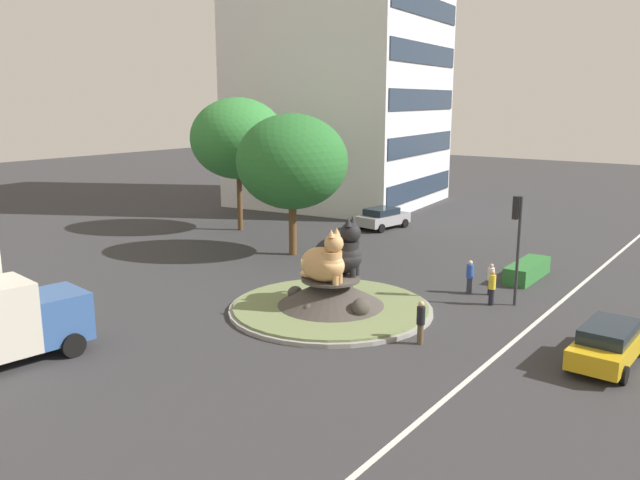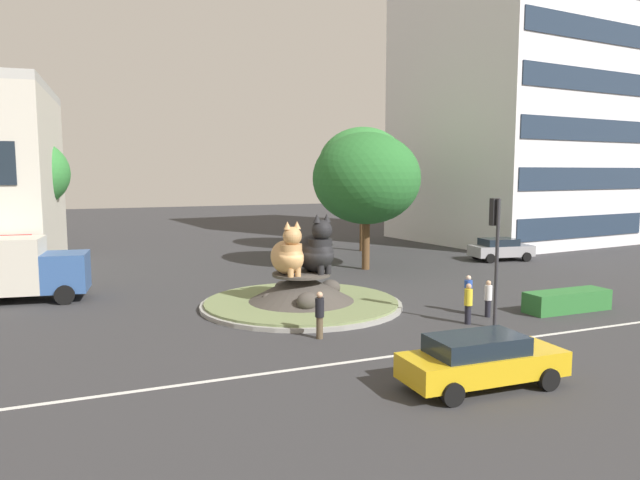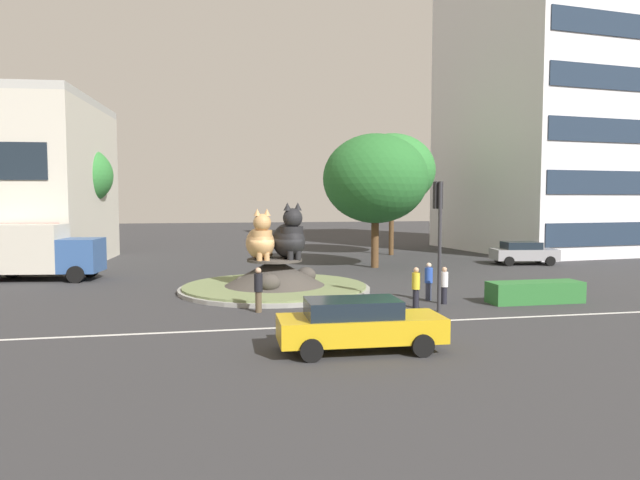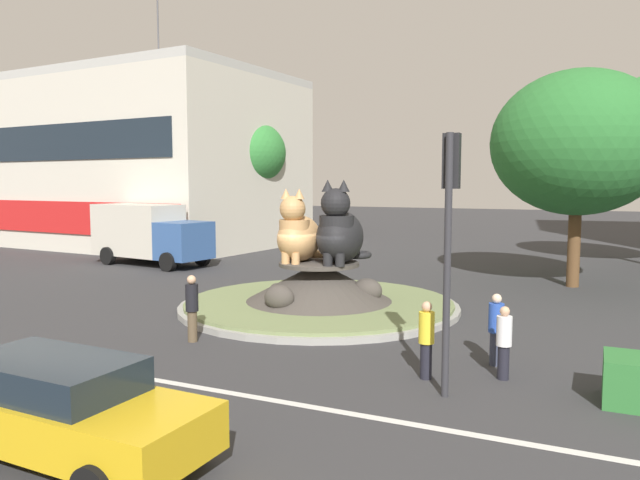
{
  "view_description": "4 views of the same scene",
  "coord_description": "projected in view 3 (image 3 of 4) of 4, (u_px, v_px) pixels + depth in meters",
  "views": [
    {
      "loc": [
        -22.6,
        -15.94,
        9.31
      ],
      "look_at": [
        -0.28,
        0.38,
        3.26
      ],
      "focal_mm": 36.2,
      "sensor_mm": 36.0,
      "label": 1
    },
    {
      "loc": [
        -9.43,
        -24.69,
        6.1
      ],
      "look_at": [
        0.83,
        -0.22,
        3.03
      ],
      "focal_mm": 33.27,
      "sensor_mm": 36.0,
      "label": 2
    },
    {
      "loc": [
        -3.27,
        -27.44,
        4.41
      ],
      "look_at": [
        2.58,
        1.81,
        2.28
      ],
      "focal_mm": 32.54,
      "sensor_mm": 36.0,
      "label": 3
    },
    {
      "loc": [
        8.25,
        -17.75,
        4.14
      ],
      "look_at": [
        -0.05,
        0.19,
        2.25
      ],
      "focal_mm": 33.88,
      "sensor_mm": 36.0,
      "label": 4
    }
  ],
  "objects": [
    {
      "name": "ground_plane",
      "position": [
        275.0,
        291.0,
        27.8
      ],
      "size": [
        160.0,
        160.0,
        0.0
      ],
      "primitive_type": "plane",
      "color": "#333335"
    },
    {
      "name": "lane_centreline",
      "position": [
        303.0,
        327.0,
        19.97
      ],
      "size": [
        112.0,
        0.2,
        0.01
      ],
      "primitive_type": "cube",
      "color": "silver",
      "rests_on": "ground"
    },
    {
      "name": "roundabout_island",
      "position": [
        275.0,
        279.0,
        27.75
      ],
      "size": [
        9.13,
        9.13,
        1.54
      ],
      "color": "gray",
      "rests_on": "ground"
    },
    {
      "name": "cat_statue_calico",
      "position": [
        261.0,
        241.0,
        27.34
      ],
      "size": [
        1.58,
        2.53,
        2.41
      ],
      "rotation": [
        0.0,
        0.0,
        -1.48
      ],
      "color": "tan",
      "rests_on": "roundabout_island"
    },
    {
      "name": "cat_statue_black",
      "position": [
        290.0,
        238.0,
        27.76
      ],
      "size": [
        1.86,
        2.94,
        2.69
      ],
      "rotation": [
        0.0,
        0.0,
        -1.4
      ],
      "color": "black",
      "rests_on": "roundabout_island"
    },
    {
      "name": "traffic_light_mast",
      "position": [
        439.0,
        221.0,
        22.5
      ],
      "size": [
        0.33,
        0.46,
        5.07
      ],
      "rotation": [
        0.0,
        0.0,
        1.61
      ],
      "color": "#2D2D33",
      "rests_on": "ground"
    },
    {
      "name": "office_tower",
      "position": [
        557.0,
        97.0,
        49.07
      ],
      "size": [
        16.97,
        17.34,
        25.96
      ],
      "rotation": [
        0.0,
        0.0,
        0.11
      ],
      "color": "silver",
      "rests_on": "ground"
    },
    {
      "name": "clipped_hedge_strip",
      "position": [
        535.0,
        292.0,
        24.58
      ],
      "size": [
        4.04,
        1.2,
        0.9
      ],
      "primitive_type": "cube",
      "color": "#2D7033",
      "rests_on": "ground"
    },
    {
      "name": "broadleaf_tree_behind_island",
      "position": [
        392.0,
        171.0,
        45.02
      ],
      "size": [
        6.72,
        6.72,
        9.45
      ],
      "color": "brown",
      "rests_on": "ground"
    },
    {
      "name": "second_tree_near_tower",
      "position": [
        375.0,
        179.0,
        36.73
      ],
      "size": [
        6.66,
        6.66,
        8.51
      ],
      "color": "brown",
      "rests_on": "ground"
    },
    {
      "name": "third_tree_left",
      "position": [
        74.0,
        176.0,
        39.49
      ],
      "size": [
        5.08,
        5.08,
        8.16
      ],
      "color": "brown",
      "rests_on": "ground"
    },
    {
      "name": "pedestrian_white_shirt",
      "position": [
        444.0,
        284.0,
        24.25
      ],
      "size": [
        0.32,
        0.32,
        1.56
      ],
      "rotation": [
        0.0,
        0.0,
        0.28
      ],
      "color": "black",
      "rests_on": "ground"
    },
    {
      "name": "pedestrian_yellow_shirt",
      "position": [
        416.0,
        286.0,
        23.33
      ],
      "size": [
        0.33,
        0.33,
        1.66
      ],
      "rotation": [
        0.0,
        0.0,
        2.1
      ],
      "color": "black",
      "rests_on": "ground"
    },
    {
      "name": "pedestrian_blue_shirt",
      "position": [
        429.0,
        280.0,
        25.12
      ],
      "size": [
        0.34,
        0.34,
        1.64
      ],
      "rotation": [
        0.0,
        0.0,
        1.34
      ],
      "color": "#33384C",
      "rests_on": "ground"
    },
    {
      "name": "pedestrian_black_shirt",
      "position": [
        258.0,
        288.0,
        22.46
      ],
      "size": [
        0.33,
        0.33,
        1.75
      ],
      "rotation": [
        0.0,
        0.0,
        2.25
      ],
      "color": "brown",
      "rests_on": "ground"
    },
    {
      "name": "sedan_on_far_lane",
      "position": [
        523.0,
        252.0,
        38.85
      ],
      "size": [
        4.4,
        2.58,
        1.53
      ],
      "rotation": [
        0.0,
        0.0,
        -0.14
      ],
      "color": "#99999E",
      "rests_on": "ground"
    },
    {
      "name": "parked_car_right",
      "position": [
        359.0,
        324.0,
        16.73
      ],
      "size": [
        4.82,
        2.1,
        1.53
      ],
      "rotation": [
        0.0,
        0.0,
        -0.03
      ],
      "color": "gold",
      "rests_on": "ground"
    },
    {
      "name": "delivery_box_truck",
      "position": [
        34.0,
        250.0,
        31.24
      ],
      "size": [
        6.82,
        3.29,
        3.03
      ],
      "rotation": [
        0.0,
        0.0,
        -0.14
      ],
      "color": "#335693",
      "rests_on": "ground"
    }
  ]
}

